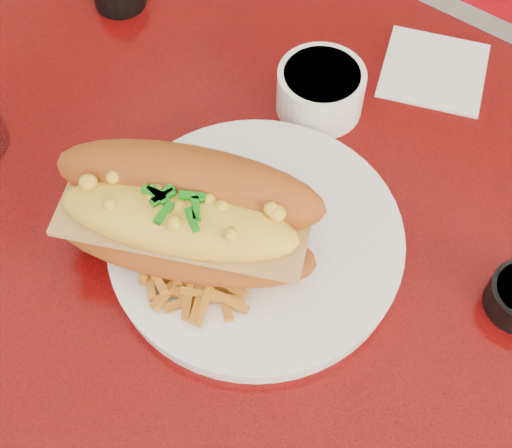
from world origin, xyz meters
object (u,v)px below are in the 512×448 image
Objects in this scene: diner_table at (292,335)px; dinner_plate at (256,240)px; mac_hoagie at (184,214)px; fork at (288,240)px; gravy_ramekin at (321,90)px.

diner_table is 3.96× the size of dinner_plate.
mac_hoagie is (-0.05, -0.04, 0.05)m from dinner_plate.
gravy_ramekin reaches higher than fork.
gravy_ramekin is at bearing -5.53° from fork.
dinner_plate is 0.19m from gravy_ramekin.
gravy_ramekin is (-0.05, 0.18, 0.02)m from dinner_plate.
fork is at bearing 12.92° from mac_hoagie.
diner_table is 0.18m from fork.
mac_hoagie is at bearing -89.07° from gravy_ramekin.
diner_table is at bearing 3.50° from mac_hoagie.
diner_table is at bearing 8.09° from dinner_plate.
mac_hoagie is at bearing 96.88° from fork.
mac_hoagie reaches higher than gravy_ramekin.
dinner_plate and fork have the same top height.
dinner_plate is (-0.05, -0.01, 0.17)m from diner_table.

